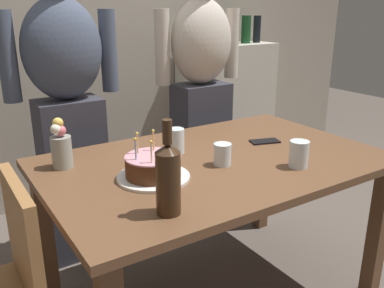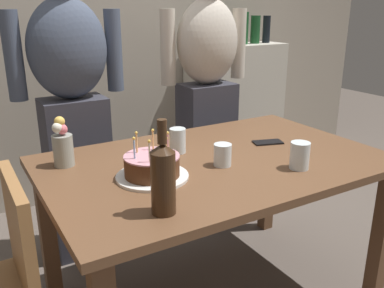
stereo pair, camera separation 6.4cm
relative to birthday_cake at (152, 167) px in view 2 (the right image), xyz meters
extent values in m
cube|color=#9E9384|center=(0.33, 1.60, 0.52)|extent=(5.20, 0.10, 2.60)
cube|color=brown|center=(0.33, 0.05, -0.06)|extent=(1.50, 0.96, 0.03)
cube|color=brown|center=(1.01, -0.36, -0.43)|extent=(0.07, 0.07, 0.70)
cube|color=brown|center=(-0.35, 0.46, -0.43)|extent=(0.07, 0.07, 0.70)
cube|color=brown|center=(1.01, 0.46, -0.43)|extent=(0.07, 0.07, 0.70)
cylinder|color=white|center=(0.00, 0.00, -0.04)|extent=(0.29, 0.29, 0.01)
cylinder|color=#512D19|center=(0.00, 0.00, 0.01)|extent=(0.22, 0.22, 0.08)
cylinder|color=#D18E9E|center=(0.00, 0.00, 0.05)|extent=(0.22, 0.22, 0.01)
cylinder|color=#EAB266|center=(0.03, -0.06, 0.09)|extent=(0.01, 0.01, 0.07)
sphere|color=#F9C64C|center=(0.03, -0.06, 0.13)|extent=(0.01, 0.01, 0.01)
cylinder|color=pink|center=(0.07, 0.00, 0.09)|extent=(0.01, 0.01, 0.07)
sphere|color=#F9C64C|center=(0.07, 0.00, 0.13)|extent=(0.01, 0.01, 0.01)
cylinder|color=#EAB266|center=(0.04, 0.06, 0.09)|extent=(0.01, 0.01, 0.07)
sphere|color=#F9C64C|center=(0.04, 0.06, 0.13)|extent=(0.01, 0.01, 0.01)
cylinder|color=#EAB266|center=(-0.03, 0.06, 0.09)|extent=(0.01, 0.01, 0.07)
sphere|color=#F9C64C|center=(-0.03, 0.06, 0.13)|extent=(0.01, 0.01, 0.01)
cylinder|color=#93B7DB|center=(-0.07, 0.00, 0.09)|extent=(0.01, 0.01, 0.07)
sphere|color=#F9C64C|center=(-0.07, 0.00, 0.13)|extent=(0.01, 0.01, 0.01)
cylinder|color=beige|center=(-0.04, -0.06, 0.09)|extent=(0.01, 0.01, 0.07)
sphere|color=#F9C64C|center=(-0.04, -0.06, 0.13)|extent=(0.01, 0.01, 0.01)
cylinder|color=silver|center=(0.32, -0.03, 0.00)|extent=(0.08, 0.08, 0.10)
cylinder|color=silver|center=(0.58, -0.22, 0.01)|extent=(0.08, 0.08, 0.11)
cylinder|color=silver|center=(0.23, 0.21, 0.01)|extent=(0.08, 0.08, 0.12)
cylinder|color=#382314|center=(-0.09, -0.28, 0.06)|extent=(0.08, 0.08, 0.21)
cone|color=#382314|center=(-0.09, -0.28, 0.18)|extent=(0.08, 0.08, 0.03)
cylinder|color=#382314|center=(-0.09, -0.28, 0.24)|extent=(0.03, 0.03, 0.08)
cube|color=black|center=(0.69, 0.10, -0.04)|extent=(0.16, 0.11, 0.01)
cylinder|color=#999E93|center=(-0.27, 0.31, 0.02)|extent=(0.09, 0.09, 0.14)
sphere|color=silver|center=(-0.28, 0.31, 0.13)|extent=(0.04, 0.04, 0.04)
sphere|color=gold|center=(-0.27, 0.32, 0.15)|extent=(0.04, 0.04, 0.04)
sphere|color=#DB6670|center=(-0.26, 0.31, 0.12)|extent=(0.04, 0.04, 0.04)
cube|color=#33333D|center=(-0.08, 0.81, -0.32)|extent=(0.34, 0.23, 0.92)
ellipsoid|color=#424C60|center=(-0.08, 0.81, 0.40)|extent=(0.41, 0.27, 0.52)
cylinder|color=#424C60|center=(0.18, 0.84, 0.37)|extent=(0.09, 0.09, 0.44)
cylinder|color=#424C60|center=(-0.34, 0.84, 0.37)|extent=(0.09, 0.09, 0.44)
cube|color=#33333D|center=(0.77, 0.81, -0.32)|extent=(0.34, 0.23, 0.92)
ellipsoid|color=beige|center=(0.77, 0.81, 0.40)|extent=(0.41, 0.27, 0.52)
cylinder|color=beige|center=(1.03, 0.84, 0.37)|extent=(0.09, 0.09, 0.44)
cylinder|color=beige|center=(0.51, 0.84, 0.37)|extent=(0.09, 0.09, 0.44)
cube|color=olive|center=(-0.52, -0.07, -0.11)|extent=(0.04, 0.40, 0.40)
cube|color=beige|center=(1.42, 1.38, -0.24)|extent=(0.84, 0.30, 1.09)
cylinder|color=#194723|center=(1.13, 1.38, 0.43)|extent=(0.07, 0.07, 0.25)
cylinder|color=#382314|center=(1.25, 1.38, 0.44)|extent=(0.06, 0.06, 0.26)
cylinder|color=black|center=(1.36, 1.38, 0.41)|extent=(0.08, 0.08, 0.21)
cylinder|color=#194723|center=(1.48, 1.38, 0.43)|extent=(0.08, 0.08, 0.25)
cylinder|color=#194723|center=(1.60, 1.38, 0.42)|extent=(0.08, 0.08, 0.22)
cylinder|color=black|center=(1.72, 1.38, 0.42)|extent=(0.06, 0.06, 0.22)
camera|label=1|loc=(-0.70, -1.36, 0.61)|focal=38.93mm
camera|label=2|loc=(-0.64, -1.40, 0.61)|focal=38.93mm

